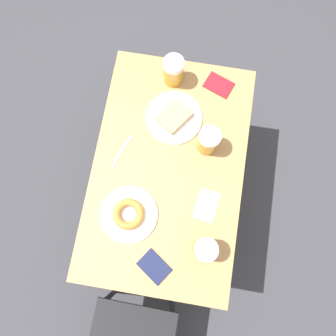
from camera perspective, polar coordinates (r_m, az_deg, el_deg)
The scene contains 11 objects.
ground_plane at distance 2.15m, azimuth -0.00°, elevation -4.33°, with size 8.00×8.00×0.00m, color #333338.
table at distance 1.51m, azimuth -0.00°, elevation -0.72°, with size 0.67×1.07×0.72m.
plate_with_cake at distance 1.50m, azimuth 1.04°, elevation 8.88°, with size 0.26×0.26×0.04m.
plate_with_donut at distance 1.41m, azimuth -6.88°, elevation -7.98°, with size 0.25×0.25×0.04m.
beer_mug_left at distance 1.34m, azimuth 6.38°, elevation -13.88°, with size 0.09×0.09×0.15m.
beer_mug_center at distance 1.41m, azimuth 7.04°, elevation 4.72°, with size 0.09×0.09×0.15m.
beer_mug_right at distance 1.53m, azimuth 0.95°, elevation 16.55°, with size 0.09×0.09×0.15m.
napkin_folded at distance 1.42m, azimuth 6.72°, elevation -6.50°, with size 0.11×0.14×0.00m.
fork at distance 1.47m, azimuth -8.07°, elevation 2.90°, with size 0.07×0.16×0.00m.
passport_near_edge at distance 1.59m, azimuth 8.83°, elevation 14.10°, with size 0.15×0.13×0.01m.
passport_far_edge at distance 1.41m, azimuth -2.42°, elevation -16.81°, with size 0.15×0.14×0.01m.
Camera 1 is at (-0.05, 0.31, 2.13)m, focal length 35.00 mm.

